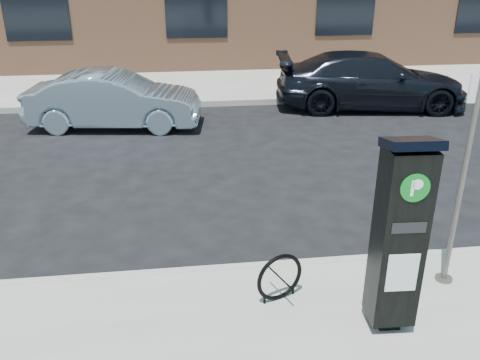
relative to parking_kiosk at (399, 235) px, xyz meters
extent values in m
plane|color=black|center=(-1.28, 1.29, -1.21)|extent=(120.00, 120.00, 0.00)
cube|color=gray|center=(-1.28, 15.29, -1.14)|extent=(60.00, 12.00, 0.15)
cube|color=#9E9B93|center=(-1.28, 1.27, -1.14)|extent=(60.00, 0.12, 0.16)
cube|color=#9E9B93|center=(-1.28, 9.31, -1.14)|extent=(60.00, 0.12, 0.16)
cube|color=black|center=(0.00, 0.00, -1.01)|extent=(0.23, 0.23, 0.11)
cube|color=black|center=(0.00, 0.00, -0.04)|extent=(0.45, 0.40, 1.83)
cube|color=black|center=(0.00, 0.00, 0.92)|extent=(0.50, 0.44, 0.17)
cylinder|color=#086218|center=(-0.01, -0.19, 0.58)|extent=(0.27, 0.03, 0.27)
cube|color=white|center=(-0.01, -0.19, 0.58)|extent=(0.10, 0.01, 0.15)
cube|color=silver|center=(-0.01, -0.19, -0.31)|extent=(0.30, 0.02, 0.41)
cube|color=black|center=(-0.01, -0.19, 0.18)|extent=(0.32, 0.03, 0.11)
cylinder|color=#4F4A45|center=(0.98, 0.68, -1.05)|extent=(0.20, 0.20, 0.03)
cylinder|color=#4F4A45|center=(0.98, 0.68, 0.18)|extent=(0.06, 0.06, 2.49)
cube|color=silver|center=(0.98, 0.68, 1.23)|extent=(0.22, 0.05, 0.30)
torus|color=black|center=(-1.03, 0.57, -0.78)|extent=(0.55, 0.25, 0.57)
cylinder|color=black|center=(-1.20, 0.50, -1.01)|extent=(0.03, 0.03, 0.11)
cylinder|color=black|center=(-0.85, 0.63, -1.01)|extent=(0.03, 0.03, 0.11)
imported|color=#90A7B7|center=(-3.49, 7.75, -0.56)|extent=(4.07, 1.85, 1.30)
imported|color=black|center=(3.02, 8.69, -0.50)|extent=(5.15, 2.64, 1.43)
camera|label=1|loc=(-2.05, -4.02, 2.42)|focal=38.00mm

